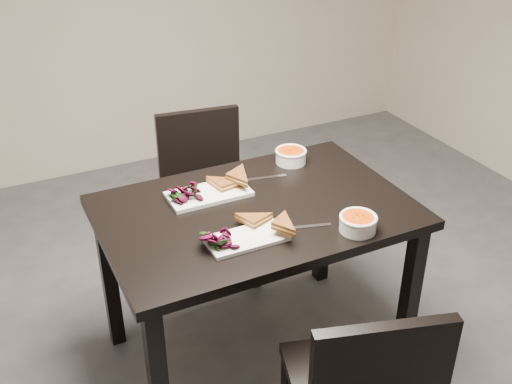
# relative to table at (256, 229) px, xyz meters

# --- Properties ---
(table) EXTENTS (1.20, 0.80, 0.75)m
(table) POSITION_rel_table_xyz_m (0.00, 0.00, 0.00)
(table) COLOR black
(table) RESTS_ON ground
(chair_far) EXTENTS (0.47, 0.47, 0.85)m
(chair_far) POSITION_rel_table_xyz_m (0.06, 0.70, -0.17)
(chair_far) COLOR black
(chair_far) RESTS_ON ground
(plate_near) EXTENTS (0.29, 0.14, 0.01)m
(plate_near) POSITION_rel_table_xyz_m (-0.13, -0.19, 0.11)
(plate_near) COLOR white
(plate_near) RESTS_ON table
(sandwich_near) EXTENTS (0.17, 0.15, 0.05)m
(sandwich_near) POSITION_rel_table_xyz_m (-0.07, -0.17, 0.14)
(sandwich_near) COLOR #944D1F
(sandwich_near) RESTS_ON plate_near
(salad_near) EXTENTS (0.09, 0.08, 0.04)m
(salad_near) POSITION_rel_table_xyz_m (-0.23, -0.19, 0.13)
(salad_near) COLOR black
(salad_near) RESTS_ON plate_near
(soup_bowl_near) EXTENTS (0.14, 0.14, 0.06)m
(soup_bowl_near) POSITION_rel_table_xyz_m (0.26, -0.31, 0.13)
(soup_bowl_near) COLOR white
(soup_bowl_near) RESTS_ON table
(cutlery_near) EXTENTS (0.18, 0.06, 0.00)m
(cutlery_near) POSITION_rel_table_xyz_m (0.11, -0.21, 0.10)
(cutlery_near) COLOR silver
(cutlery_near) RESTS_ON table
(plate_far) EXTENTS (0.33, 0.17, 0.02)m
(plate_far) POSITION_rel_table_xyz_m (-0.13, 0.17, 0.11)
(plate_far) COLOR white
(plate_far) RESTS_ON table
(sandwich_far) EXTENTS (0.19, 0.15, 0.05)m
(sandwich_far) POSITION_rel_table_xyz_m (-0.07, 0.15, 0.14)
(sandwich_far) COLOR #944D1F
(sandwich_far) RESTS_ON plate_far
(salad_far) EXTENTS (0.10, 0.09, 0.05)m
(salad_far) POSITION_rel_table_xyz_m (-0.23, 0.17, 0.14)
(salad_far) COLOR black
(salad_far) RESTS_ON plate_far
(soup_bowl_far) EXTENTS (0.14, 0.14, 0.06)m
(soup_bowl_far) POSITION_rel_table_xyz_m (0.31, 0.29, 0.13)
(soup_bowl_far) COLOR white
(soup_bowl_far) RESTS_ON table
(cutlery_far) EXTENTS (0.18, 0.05, 0.00)m
(cutlery_far) POSITION_rel_table_xyz_m (0.15, 0.20, 0.10)
(cutlery_far) COLOR silver
(cutlery_far) RESTS_ON table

